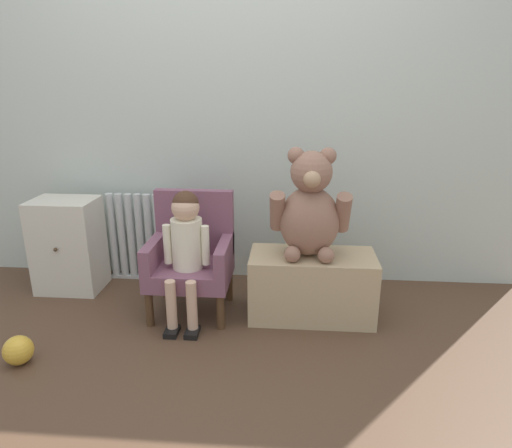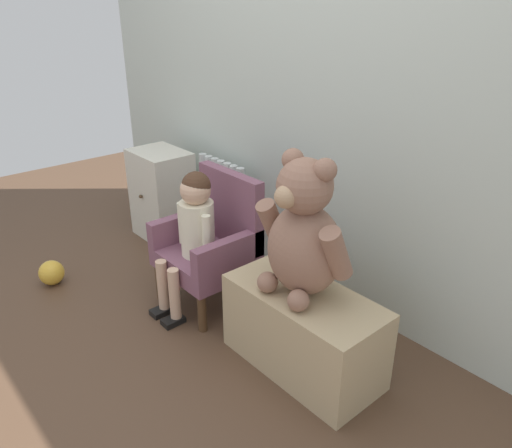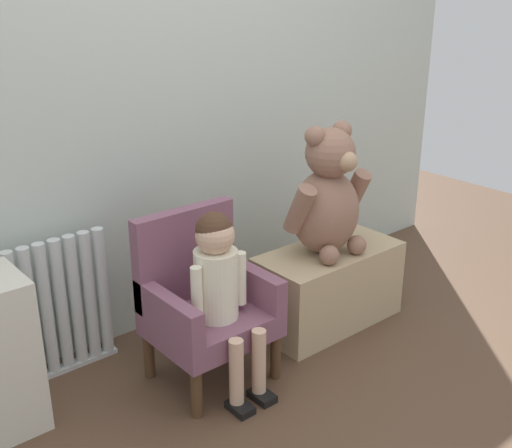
{
  "view_description": "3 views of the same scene",
  "coord_description": "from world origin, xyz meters",
  "px_view_note": "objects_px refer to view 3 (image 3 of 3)",
  "views": [
    {
      "loc": [
        0.4,
        -1.82,
        1.31
      ],
      "look_at": [
        0.21,
        0.52,
        0.55
      ],
      "focal_mm": 32.0,
      "sensor_mm": 36.0,
      "label": 1
    },
    {
      "loc": [
        1.72,
        -0.76,
        1.49
      ],
      "look_at": [
        0.13,
        0.61,
        0.52
      ],
      "focal_mm": 35.0,
      "sensor_mm": 36.0,
      "label": 2
    },
    {
      "loc": [
        -1.47,
        -1.32,
        1.55
      ],
      "look_at": [
        0.12,
        0.57,
        0.59
      ],
      "focal_mm": 45.0,
      "sensor_mm": 36.0,
      "label": 3
    }
  ],
  "objects_px": {
    "low_bench": "(328,286)",
    "radiator": "(62,307)",
    "child_armchair": "(204,300)",
    "child_figure": "(220,277)",
    "large_teddy_bear": "(327,198)"
  },
  "relations": [
    {
      "from": "low_bench",
      "to": "child_armchair",
      "type": "bearing_deg",
      "value": 177.22
    },
    {
      "from": "large_teddy_bear",
      "to": "child_armchair",
      "type": "bearing_deg",
      "value": 177.54
    },
    {
      "from": "child_figure",
      "to": "large_teddy_bear",
      "type": "xyz_separation_m",
      "value": [
        0.66,
        0.08,
        0.15
      ]
    },
    {
      "from": "large_teddy_bear",
      "to": "radiator",
      "type": "bearing_deg",
      "value": 159.21
    },
    {
      "from": "radiator",
      "to": "large_teddy_bear",
      "type": "xyz_separation_m",
      "value": [
        1.1,
        -0.42,
        0.34
      ]
    },
    {
      "from": "low_bench",
      "to": "radiator",
      "type": "bearing_deg",
      "value": 159.42
    },
    {
      "from": "radiator",
      "to": "child_armchair",
      "type": "distance_m",
      "value": 0.58
    },
    {
      "from": "large_teddy_bear",
      "to": "low_bench",
      "type": "bearing_deg",
      "value": -10.89
    },
    {
      "from": "large_teddy_bear",
      "to": "child_figure",
      "type": "bearing_deg",
      "value": -172.73
    },
    {
      "from": "child_armchair",
      "to": "large_teddy_bear",
      "type": "xyz_separation_m",
      "value": [
        0.66,
        -0.03,
        0.3
      ]
    },
    {
      "from": "child_armchair",
      "to": "child_figure",
      "type": "relative_size",
      "value": 0.94
    },
    {
      "from": "radiator",
      "to": "low_bench",
      "type": "xyz_separation_m",
      "value": [
        1.12,
        -0.42,
        -0.11
      ]
    },
    {
      "from": "radiator",
      "to": "child_armchair",
      "type": "bearing_deg",
      "value": -41.89
    },
    {
      "from": "child_figure",
      "to": "low_bench",
      "type": "xyz_separation_m",
      "value": [
        0.69,
        0.08,
        -0.29
      ]
    },
    {
      "from": "radiator",
      "to": "large_teddy_bear",
      "type": "relative_size",
      "value": 0.99
    }
  ]
}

